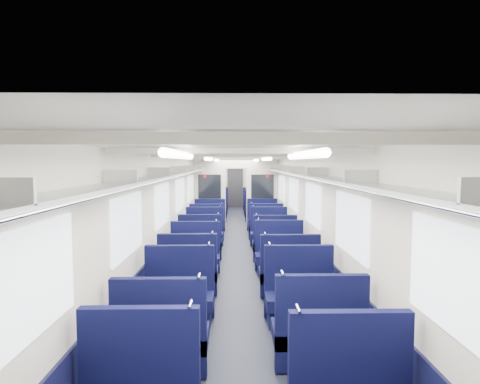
# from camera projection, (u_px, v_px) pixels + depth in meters

# --- Properties ---
(floor) EXTENTS (2.80, 18.00, 0.01)m
(floor) POSITION_uv_depth(u_px,v_px,m) (237.00, 246.00, 10.03)
(floor) COLOR black
(floor) RESTS_ON ground
(ceiling) EXTENTS (2.80, 18.00, 0.01)m
(ceiling) POSITION_uv_depth(u_px,v_px,m) (237.00, 156.00, 9.85)
(ceiling) COLOR silver
(ceiling) RESTS_ON wall_left
(wall_left) EXTENTS (0.02, 18.00, 2.35)m
(wall_left) POSITION_uv_depth(u_px,v_px,m) (183.00, 202.00, 9.91)
(wall_left) COLOR beige
(wall_left) RESTS_ON floor
(dado_left) EXTENTS (0.03, 17.90, 0.70)m
(dado_left) POSITION_uv_depth(u_px,v_px,m) (184.00, 233.00, 9.98)
(dado_left) COLOR black
(dado_left) RESTS_ON floor
(wall_right) EXTENTS (0.02, 18.00, 2.35)m
(wall_right) POSITION_uv_depth(u_px,v_px,m) (290.00, 202.00, 9.96)
(wall_right) COLOR beige
(wall_right) RESTS_ON floor
(dado_right) EXTENTS (0.03, 17.90, 0.70)m
(dado_right) POSITION_uv_depth(u_px,v_px,m) (290.00, 233.00, 10.02)
(dado_right) COLOR black
(dado_right) RESTS_ON floor
(wall_far) EXTENTS (2.80, 0.02, 2.35)m
(wall_far) POSITION_uv_depth(u_px,v_px,m) (235.00, 183.00, 18.91)
(wall_far) COLOR beige
(wall_far) RESTS_ON floor
(luggage_rack_left) EXTENTS (0.36, 17.40, 0.18)m
(luggage_rack_left) POSITION_uv_depth(u_px,v_px,m) (190.00, 171.00, 9.86)
(luggage_rack_left) COLOR #B2B5BA
(luggage_rack_left) RESTS_ON wall_left
(luggage_rack_right) EXTENTS (0.36, 17.40, 0.18)m
(luggage_rack_right) POSITION_uv_depth(u_px,v_px,m) (284.00, 171.00, 9.89)
(luggage_rack_right) COLOR #B2B5BA
(luggage_rack_right) RESTS_ON wall_right
(windows) EXTENTS (2.78, 15.60, 0.75)m
(windows) POSITION_uv_depth(u_px,v_px,m) (237.00, 194.00, 9.46)
(windows) COLOR white
(windows) RESTS_ON wall_left
(ceiling_fittings) EXTENTS (2.70, 16.06, 0.11)m
(ceiling_fittings) POSITION_uv_depth(u_px,v_px,m) (237.00, 159.00, 9.59)
(ceiling_fittings) COLOR beige
(ceiling_fittings) RESTS_ON ceiling
(end_door) EXTENTS (0.75, 0.06, 2.00)m
(end_door) POSITION_uv_depth(u_px,v_px,m) (235.00, 187.00, 18.86)
(end_door) COLOR black
(end_door) RESTS_ON floor
(bulkhead) EXTENTS (2.80, 0.10, 2.35)m
(bulkhead) POSITION_uv_depth(u_px,v_px,m) (236.00, 191.00, 12.70)
(bulkhead) COLOR beige
(bulkhead) RESTS_ON floor
(seat_4) EXTENTS (0.96, 0.53, 1.08)m
(seat_4) POSITION_uv_depth(u_px,v_px,m) (162.00, 341.00, 3.99)
(seat_4) COLOR black
(seat_4) RESTS_ON floor
(seat_5) EXTENTS (0.96, 0.53, 1.08)m
(seat_5) POSITION_uv_depth(u_px,v_px,m) (318.00, 336.00, 4.11)
(seat_5) COLOR black
(seat_5) RESTS_ON floor
(seat_6) EXTENTS (0.96, 0.53, 1.08)m
(seat_6) POSITION_uv_depth(u_px,v_px,m) (179.00, 299.00, 5.23)
(seat_6) COLOR black
(seat_6) RESTS_ON floor
(seat_7) EXTENTS (0.96, 0.53, 1.08)m
(seat_7) POSITION_uv_depth(u_px,v_px,m) (300.00, 299.00, 5.24)
(seat_7) COLOR black
(seat_7) RESTS_ON floor
(seat_8) EXTENTS (0.96, 0.53, 1.08)m
(seat_8) POSITION_uv_depth(u_px,v_px,m) (189.00, 275.00, 6.36)
(seat_8) COLOR black
(seat_8) RESTS_ON floor
(seat_9) EXTENTS (0.96, 0.53, 1.08)m
(seat_9) POSITION_uv_depth(u_px,v_px,m) (289.00, 276.00, 6.29)
(seat_9) COLOR black
(seat_9) RESTS_ON floor
(seat_10) EXTENTS (0.96, 0.53, 1.08)m
(seat_10) POSITION_uv_depth(u_px,v_px,m) (195.00, 259.00, 7.40)
(seat_10) COLOR black
(seat_10) RESTS_ON floor
(seat_11) EXTENTS (0.96, 0.53, 1.08)m
(seat_11) POSITION_uv_depth(u_px,v_px,m) (280.00, 257.00, 7.56)
(seat_11) COLOR black
(seat_11) RESTS_ON floor
(seat_12) EXTENTS (0.96, 0.53, 1.08)m
(seat_12) POSITION_uv_depth(u_px,v_px,m) (201.00, 245.00, 8.65)
(seat_12) COLOR black
(seat_12) RESTS_ON floor
(seat_13) EXTENTS (0.96, 0.53, 1.08)m
(seat_13) POSITION_uv_depth(u_px,v_px,m) (274.00, 246.00, 8.54)
(seat_13) COLOR black
(seat_13) RESTS_ON floor
(seat_14) EXTENTS (0.96, 0.53, 1.08)m
(seat_14) POSITION_uv_depth(u_px,v_px,m) (204.00, 235.00, 9.81)
(seat_14) COLOR black
(seat_14) RESTS_ON floor
(seat_15) EXTENTS (0.96, 0.53, 1.08)m
(seat_15) POSITION_uv_depth(u_px,v_px,m) (269.00, 235.00, 9.85)
(seat_15) COLOR black
(seat_15) RESTS_ON floor
(seat_16) EXTENTS (0.96, 0.53, 1.08)m
(seat_16) POSITION_uv_depth(u_px,v_px,m) (207.00, 229.00, 10.80)
(seat_16) COLOR black
(seat_16) RESTS_ON floor
(seat_17) EXTENTS (0.96, 0.53, 1.08)m
(seat_17) POSITION_uv_depth(u_px,v_px,m) (266.00, 228.00, 10.91)
(seat_17) COLOR black
(seat_17) RESTS_ON floor
(seat_18) EXTENTS (0.96, 0.53, 1.08)m
(seat_18) POSITION_uv_depth(u_px,v_px,m) (210.00, 222.00, 11.98)
(seat_18) COLOR black
(seat_18) RESTS_ON floor
(seat_19) EXTENTS (0.96, 0.53, 1.08)m
(seat_19) POSITION_uv_depth(u_px,v_px,m) (262.00, 221.00, 12.11)
(seat_19) COLOR black
(seat_19) RESTS_ON floor
(seat_20) EXTENTS (0.96, 0.53, 1.08)m
(seat_20) POSITION_uv_depth(u_px,v_px,m) (213.00, 213.00, 14.15)
(seat_20) COLOR black
(seat_20) RESTS_ON floor
(seat_21) EXTENTS (0.96, 0.53, 1.08)m
(seat_21) POSITION_uv_depth(u_px,v_px,m) (258.00, 213.00, 14.19)
(seat_21) COLOR black
(seat_21) RESTS_ON floor
(seat_22) EXTENTS (0.96, 0.53, 1.08)m
(seat_22) POSITION_uv_depth(u_px,v_px,m) (215.00, 210.00, 15.15)
(seat_22) COLOR black
(seat_22) RESTS_ON floor
(seat_23) EXTENTS (0.96, 0.53, 1.08)m
(seat_23) POSITION_uv_depth(u_px,v_px,m) (257.00, 209.00, 15.21)
(seat_23) COLOR black
(seat_23) RESTS_ON floor
(seat_24) EXTENTS (0.96, 0.53, 1.08)m
(seat_24) POSITION_uv_depth(u_px,v_px,m) (216.00, 206.00, 16.37)
(seat_24) COLOR black
(seat_24) RESTS_ON floor
(seat_25) EXTENTS (0.96, 0.53, 1.08)m
(seat_25) POSITION_uv_depth(u_px,v_px,m) (255.00, 206.00, 16.46)
(seat_25) COLOR black
(seat_25) RESTS_ON floor
(seat_26) EXTENTS (0.96, 0.53, 1.08)m
(seat_26) POSITION_uv_depth(u_px,v_px,m) (217.00, 203.00, 17.64)
(seat_26) COLOR black
(seat_26) RESTS_ON floor
(seat_27) EXTENTS (0.96, 0.53, 1.08)m
(seat_27) POSITION_uv_depth(u_px,v_px,m) (254.00, 203.00, 17.50)
(seat_27) COLOR black
(seat_27) RESTS_ON floor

